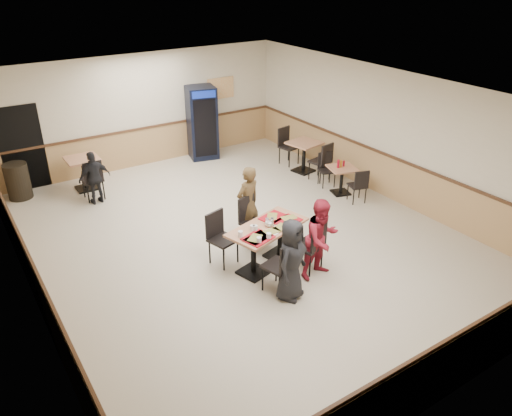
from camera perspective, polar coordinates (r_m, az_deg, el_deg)
ground at (r=10.29m, az=-1.67°, el=-3.46°), size 10.00×10.00×0.00m
room_shell at (r=12.84m, az=-0.96°, el=5.78°), size 10.00×10.00×10.00m
main_table at (r=9.17m, az=1.30°, el=-3.60°), size 1.67×1.14×0.82m
main_chairs at (r=9.15m, az=1.08°, el=-3.87°), size 1.77×2.08×1.03m
diner_woman_left at (r=8.26m, az=4.04°, el=-5.94°), size 0.84×0.74×1.45m
diner_woman_right at (r=8.86m, az=7.50°, el=-3.49°), size 0.77×0.62×1.50m
diner_man_opposite at (r=9.91m, az=-0.94°, el=0.49°), size 0.64×0.49×1.57m
lone_diner at (r=12.08m, az=-17.95°, el=3.31°), size 0.76×0.36×1.26m
tabletop_clutter at (r=8.94m, az=1.45°, el=-2.25°), size 1.36×0.99×0.12m
side_table_near at (r=12.21m, az=9.77°, el=3.60°), size 0.79×0.79×0.68m
side_table_near_chair_south at (r=11.87m, az=11.51°, el=2.63°), size 0.50×0.50×0.86m
side_table_near_chair_north at (r=12.59m, az=8.12°, el=4.34°), size 0.50×0.50×0.86m
side_table_far at (r=13.36m, az=5.51°, el=6.37°), size 0.90×0.90×0.82m
side_table_far_chair_south at (r=12.90m, az=7.32°, el=5.39°), size 0.56×0.56×1.04m
side_table_far_chair_north at (r=13.86m, az=3.81°, el=7.08°), size 0.56×0.56×1.04m
condiment_caddy at (r=12.11m, az=9.62°, el=5.02°), size 0.23×0.06×0.20m
back_table at (r=12.95m, az=-19.10°, el=4.28°), size 0.77×0.77×0.82m
back_table_chair_lone at (r=12.37m, az=-18.25°, el=3.23°), size 0.48×0.48×1.04m
pepsi_cooler at (r=14.28m, az=-6.20°, el=9.67°), size 0.92×0.92×2.03m
trash_bin at (r=13.09m, az=-25.57°, el=2.79°), size 0.55×0.55×0.86m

